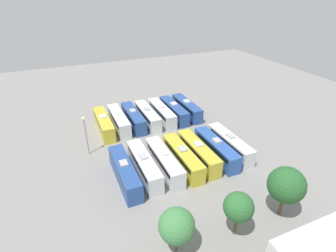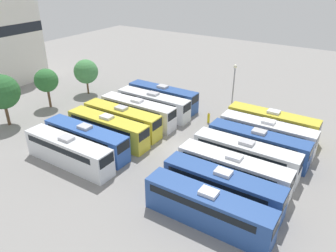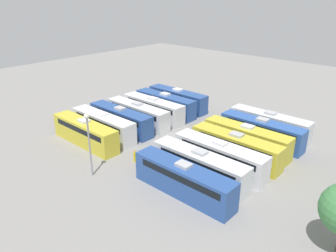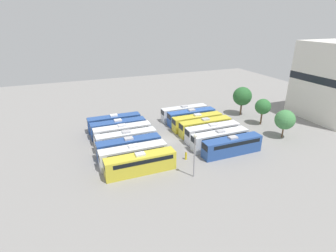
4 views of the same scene
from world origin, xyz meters
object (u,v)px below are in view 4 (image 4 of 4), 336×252
bus_2 (123,133)px  bus_11 (213,132)px  bus_5 (134,154)px  tree_0 (242,96)px  bus_1 (119,127)px  bus_8 (191,116)px  bus_12 (220,139)px  depot_building (336,81)px  bus_10 (205,126)px  bus_4 (129,146)px  worker_person (186,156)px  bus_6 (141,163)px  tree_2 (285,120)px  tree_1 (263,107)px  bus_9 (197,121)px  light_pole (195,148)px  bus_3 (127,139)px  bus_0 (115,122)px  bus_13 (232,145)px  bus_7 (184,112)px

bus_2 → bus_11: size_ratio=1.00×
bus_5 → tree_0: tree_0 is taller
bus_1 → bus_8: (-0.24, 18.14, 0.00)m
bus_12 → depot_building: (-4.36, 35.93, 7.77)m
bus_11 → depot_building: size_ratio=0.63×
bus_10 → bus_4: bearing=-79.4°
worker_person → bus_6: bearing=-82.8°
tree_0 → tree_2: size_ratio=1.21×
bus_5 → tree_1: bearing=101.0°
bus_9 → bus_11: size_ratio=1.00×
bus_6 → bus_12: size_ratio=1.00×
bus_4 → light_pole: size_ratio=1.56×
bus_3 → worker_person: (8.79, 8.90, -1.06)m
bus_0 → bus_3: bearing=2.3°
tree_2 → tree_1: bearing=174.6°
bus_5 → worker_person: bearing=76.5°
bus_10 → depot_building: bearing=86.0°
bus_13 → light_pole: 11.68m
bus_9 → tree_1: (3.37, 15.77, 2.72)m
bus_4 → tree_2: bearing=82.1°
bus_11 → light_pole: light_pole is taller
bus_8 → bus_13: 17.11m
bus_13 → tree_2: size_ratio=1.92×
bus_4 → worker_person: size_ratio=7.28×
bus_3 → bus_13: same height
bus_0 → tree_1: 35.45m
bus_9 → bus_13: size_ratio=1.00×
bus_12 → bus_0: bearing=-133.5°
bus_6 → bus_11: bearing=110.6°
bus_2 → tree_0: size_ratio=1.59×
depot_building → worker_person: bearing=-81.7°
bus_9 → depot_building: bearing=80.9°
bus_0 → worker_person: (19.02, 9.30, -1.06)m
depot_building → bus_9: bearing=-99.1°
bus_0 → bus_11: size_ratio=1.00×
bus_2 → bus_12: same height
bus_2 → bus_6: same height
bus_7 → bus_10: size_ratio=1.00×
bus_13 → tree_0: tree_0 is taller
bus_8 → bus_2: bearing=-79.1°
bus_0 → light_pole: (24.58, 8.04, 3.41)m
bus_11 → bus_12: (3.47, -0.36, 0.00)m
light_pole → bus_8: bearing=154.2°
bus_5 → bus_1: bearing=179.4°
bus_0 → bus_5: size_ratio=1.00×
bus_0 → bus_7: 17.94m
tree_0 → bus_5: bearing=-66.9°
bus_2 → bus_9: size_ratio=1.00×
bus_3 → bus_8: 19.25m
bus_2 → bus_11: bearing=69.2°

